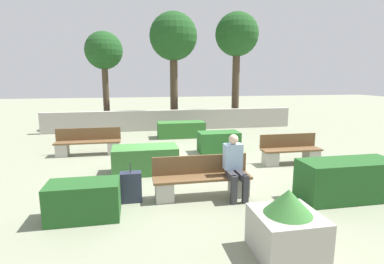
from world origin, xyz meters
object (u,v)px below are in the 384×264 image
(bench_left_side, at_px, (291,153))
(tree_center_left, at_px, (173,38))
(suitcase, at_px, (131,187))
(bench_right_side, at_px, (88,144))
(person_seated_man, at_px, (235,164))
(tree_leftmost, at_px, (104,53))
(tree_center_right, at_px, (237,37))
(planter_corner_left, at_px, (287,226))
(bench_front, at_px, (202,181))

(bench_left_side, distance_m, tree_center_left, 8.83)
(bench_left_side, relative_size, suitcase, 2.15)
(bench_right_side, distance_m, person_seated_man, 5.52)
(suitcase, height_order, tree_leftmost, tree_leftmost)
(suitcase, bearing_deg, tree_center_left, 77.37)
(bench_left_side, xyz_separation_m, tree_center_right, (0.83, 7.44, 4.18))
(suitcase, bearing_deg, tree_leftmost, 97.59)
(tree_center_right, bearing_deg, bench_left_side, -96.37)
(suitcase, distance_m, tree_center_left, 10.42)
(suitcase, height_order, tree_center_right, tree_center_right)
(tree_leftmost, relative_size, tree_center_right, 0.81)
(tree_leftmost, bearing_deg, planter_corner_left, -73.66)
(bench_left_side, distance_m, person_seated_man, 3.19)
(planter_corner_left, distance_m, tree_leftmost, 12.55)
(bench_right_side, distance_m, tree_center_left, 7.51)
(bench_front, distance_m, planter_corner_left, 2.39)
(person_seated_man, relative_size, tree_center_left, 0.23)
(tree_leftmost, bearing_deg, person_seated_man, -70.50)
(tree_center_right, bearing_deg, bench_right_side, -142.13)
(planter_corner_left, relative_size, tree_center_right, 0.17)
(suitcase, relative_size, tree_center_left, 0.14)
(bench_left_side, bearing_deg, tree_center_right, 89.27)
(person_seated_man, bearing_deg, bench_front, 167.73)
(bench_right_side, xyz_separation_m, planter_corner_left, (3.57, -6.37, 0.10))
(bench_left_side, height_order, tree_center_right, tree_center_right)
(bench_front, bearing_deg, tree_center_left, 86.12)
(bench_right_side, bearing_deg, tree_center_left, 62.83)
(bench_front, xyz_separation_m, bench_right_side, (-2.86, 4.09, -0.00))
(person_seated_man, xyz_separation_m, planter_corner_left, (0.05, -2.14, -0.29))
(person_seated_man, xyz_separation_m, tree_center_left, (-0.02, 9.52, 3.63))
(person_seated_man, bearing_deg, suitcase, 175.84)
(bench_left_side, xyz_separation_m, person_seated_man, (-2.41, -2.05, 0.40))
(bench_front, relative_size, suitcase, 2.52)
(bench_left_side, height_order, tree_leftmost, tree_leftmost)
(tree_leftmost, bearing_deg, tree_center_right, -0.13)
(bench_left_side, xyz_separation_m, tree_leftmost, (-5.78, 7.46, 3.31))
(bench_right_side, distance_m, planter_corner_left, 7.30)
(bench_right_side, xyz_separation_m, tree_center_left, (3.50, 5.29, 4.02))
(tree_leftmost, bearing_deg, bench_right_side, -91.70)
(person_seated_man, bearing_deg, bench_right_side, 129.77)
(person_seated_man, relative_size, tree_leftmost, 0.29)
(bench_front, distance_m, bench_right_side, 4.99)
(bench_front, distance_m, tree_leftmost, 10.29)
(planter_corner_left, xyz_separation_m, tree_center_left, (-0.07, 11.66, 3.93))
(bench_front, xyz_separation_m, tree_leftmost, (-2.71, 9.36, 3.30))
(bench_front, relative_size, tree_center_right, 0.36)
(person_seated_man, bearing_deg, tree_leftmost, 109.50)
(bench_right_side, height_order, tree_leftmost, tree_leftmost)
(bench_left_side, xyz_separation_m, tree_center_left, (-2.43, 7.47, 4.04))
(planter_corner_left, bearing_deg, tree_center_right, 74.64)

